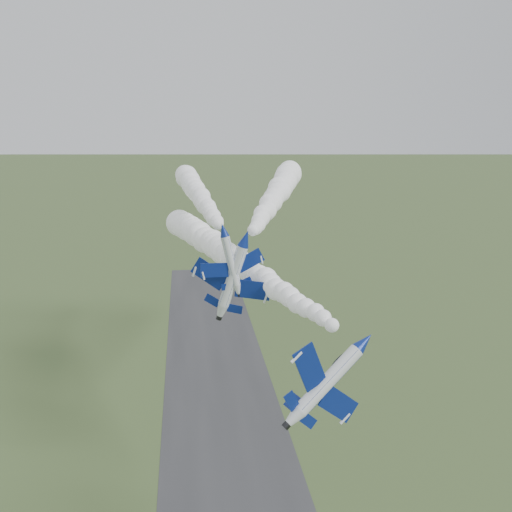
{
  "coord_description": "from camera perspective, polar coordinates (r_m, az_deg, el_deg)",
  "views": [
    {
      "loc": [
        -6.5,
        -59.82,
        57.56
      ],
      "look_at": [
        3.41,
        18.07,
        38.88
      ],
      "focal_mm": 40.0,
      "sensor_mm": 36.0,
      "label": 1
    }
  ],
  "objects": [
    {
      "name": "smoke_trail_jet_lead",
      "position": [
        96.14,
        -2.1,
        -0.4
      ],
      "size": [
        28.98,
        63.87,
        5.69
      ],
      "primitive_type": null,
      "rotation": [
        0.0,
        0.0,
        0.37
      ],
      "color": "white"
    },
    {
      "name": "smoke_trail_jet_pair_left",
      "position": [
        117.46,
        -5.89,
        6.29
      ],
      "size": [
        10.64,
        68.36,
        5.11
      ],
      "primitive_type": null,
      "rotation": [
        0.0,
        0.0,
        0.08
      ],
      "color": "white"
    },
    {
      "name": "jet_lead",
      "position": [
        66.15,
        10.87,
        -8.45
      ],
      "size": [
        7.95,
        13.97,
        9.54
      ],
      "rotation": [
        0.0,
        0.93,
        0.37
      ],
      "color": "white"
    },
    {
      "name": "smoke_trail_jet_pair_right",
      "position": [
        116.52,
        2.08,
        6.21
      ],
      "size": [
        24.19,
        63.22,
        5.84
      ],
      "primitive_type": null,
      "rotation": [
        0.0,
        0.0,
        -0.29
      ],
      "color": "white"
    },
    {
      "name": "jet_pair_right",
      "position": [
        82.02,
        -1.07,
        1.77
      ],
      "size": [
        11.71,
        14.3,
        4.71
      ],
      "rotation": [
        0.0,
        0.32,
        -0.29
      ],
      "color": "white"
    },
    {
      "name": "runway",
      "position": [
        106.87,
        -2.77,
        -19.21
      ],
      "size": [
        24.0,
        260.0,
        0.04
      ],
      "primitive_type": "cube",
      "color": "#2E2E31",
      "rests_on": "ground"
    },
    {
      "name": "jet_pair_left",
      "position": [
        81.68,
        -3.28,
        2.63
      ],
      "size": [
        9.32,
        11.39,
        3.31
      ],
      "rotation": [
        0.0,
        -0.22,
        0.08
      ],
      "color": "white"
    }
  ]
}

